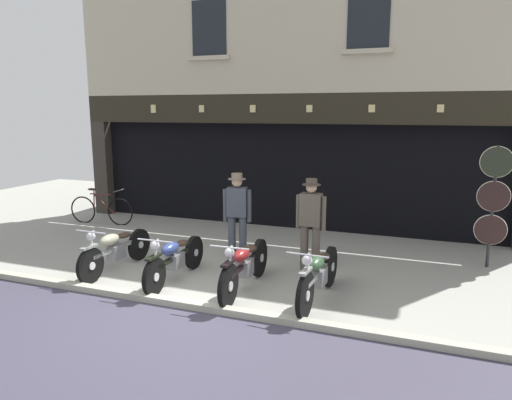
# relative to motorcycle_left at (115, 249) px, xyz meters

# --- Properties ---
(ground) EXTENTS (23.13, 22.00, 0.18)m
(ground) POSITION_rel_motorcycle_left_xyz_m (1.93, -2.05, -0.46)
(ground) COLOR gray
(shop_facade) EXTENTS (11.43, 4.42, 6.61)m
(shop_facade) POSITION_rel_motorcycle_left_xyz_m (1.93, 5.92, 1.35)
(shop_facade) COLOR black
(shop_facade) RESTS_ON ground
(motorcycle_left) EXTENTS (0.62, 2.00, 0.91)m
(motorcycle_left) POSITION_rel_motorcycle_left_xyz_m (0.00, 0.00, 0.00)
(motorcycle_left) COLOR black
(motorcycle_left) RESTS_ON ground
(motorcycle_center_left) EXTENTS (0.62, 2.00, 0.90)m
(motorcycle_center_left) POSITION_rel_motorcycle_left_xyz_m (1.29, -0.08, -0.00)
(motorcycle_center_left) COLOR black
(motorcycle_center_left) RESTS_ON ground
(motorcycle_center) EXTENTS (0.62, 2.11, 0.93)m
(motorcycle_center) POSITION_rel_motorcycle_left_xyz_m (2.57, -0.06, 0.02)
(motorcycle_center) COLOR black
(motorcycle_center) RESTS_ON ground
(motorcycle_center_right) EXTENTS (0.62, 2.04, 0.94)m
(motorcycle_center_right) POSITION_rel_motorcycle_left_xyz_m (3.79, -0.06, 0.02)
(motorcycle_center_right) COLOR black
(motorcycle_center_right) RESTS_ON ground
(salesman_left) EXTENTS (0.55, 0.34, 1.72)m
(salesman_left) POSITION_rel_motorcycle_left_xyz_m (1.82, 1.44, 0.54)
(salesman_left) COLOR #3D424C
(salesman_left) RESTS_ON ground
(shopkeeper_center) EXTENTS (0.56, 0.33, 1.71)m
(shopkeeper_center) POSITION_rel_motorcycle_left_xyz_m (3.33, 1.29, 0.53)
(shopkeeper_center) COLOR brown
(shopkeeper_center) RESTS_ON ground
(tyre_sign_pole) EXTENTS (0.58, 0.06, 2.29)m
(tyre_sign_pole) POSITION_rel_motorcycle_left_xyz_m (6.43, 2.62, 0.92)
(tyre_sign_pole) COLOR #232328
(tyre_sign_pole) RESTS_ON ground
(advert_board_near) EXTENTS (0.71, 0.03, 0.99)m
(advert_board_near) POSITION_rel_motorcycle_left_xyz_m (0.31, 4.33, 1.33)
(advert_board_near) COLOR beige
(leaning_bicycle) EXTENTS (1.80, 0.50, 0.95)m
(leaning_bicycle) POSITION_rel_motorcycle_left_xyz_m (-2.64, 2.92, -0.04)
(leaning_bicycle) COLOR black
(leaning_bicycle) RESTS_ON ground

